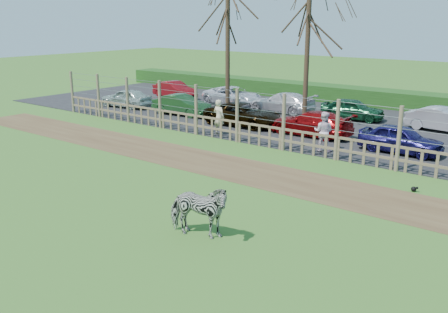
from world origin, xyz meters
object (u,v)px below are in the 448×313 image
Objects in this scene: car_4 at (401,139)px; car_7 at (175,90)px; car_2 at (244,114)px; car_11 at (443,120)px; visitor_a at (219,117)px; car_0 at (126,98)px; car_3 at (311,123)px; visitor_b at (323,132)px; car_10 at (352,109)px; car_8 at (233,96)px; crow at (414,189)px; car_1 at (182,105)px; zebra at (198,210)px; car_9 at (282,102)px; tree_left at (228,18)px; tree_mid at (308,33)px.

car_7 is (-17.90, 5.03, 0.00)m from car_4.
car_2 is 10.17m from car_11.
car_2 is 1.23× the size of car_4.
visitor_a reaches higher than car_0.
car_3 is at bearing 83.46° from car_4.
visitor_b reaches higher than car_10.
crow is at bearing -117.31° from car_8.
car_1 and car_10 have the same top height.
zebra is 0.41× the size of car_8.
tree_left is at bearing -31.19° from car_9.
tree_left reaches higher than car_9.
car_0 is 0.82× the size of car_2.
car_1 is at bearing -125.46° from car_7.
tree_mid is at bearing -92.86° from car_7.
car_4 is 1.00× the size of car_10.
visitor_a is 0.42× the size of car_9.
car_3 is (13.24, 0.17, 0.00)m from car_0.
tree_left is 12.61m from car_11.
zebra is 0.49× the size of car_1.
visitor_a is at bearing 18.66° from zebra.
car_0 is (-9.51, 2.41, -0.26)m from visitor_a.
car_4 and car_8 have the same top height.
car_0 is at bearing -168.27° from tree_left.
car_4 is at bearing -24.88° from tree_mid.
visitor_a reaches higher than zebra.
visitor_b is (5.57, 0.20, 0.00)m from visitor_a.
tree_left is 1.82× the size of car_8.
crow is 0.07× the size of car_1.
car_9 reaches higher than crow.
car_7 is (-4.70, 4.38, 0.00)m from car_1.
car_9 is at bearing 99.08° from car_11.
car_4 is 13.92m from car_8.
zebra is 0.50× the size of car_0.
visitor_a reaches higher than car_7.
car_7 is at bearing 41.34° from car_1.
car_7 is at bearing -91.83° from car_9.
car_7 is (-13.33, 4.44, 0.00)m from car_3.
visitor_a is 0.47× the size of car_11.
car_0 is 9.25m from car_2.
car_8 is at bearing 39.59° from car_2.
tree_left is 1.90× the size of car_9.
car_0 and car_7 have the same top height.
visitor_b is at bearing -24.68° from tree_left.
zebra is at bearing -141.72° from car_1.
zebra is 0.43× the size of car_3.
zebra reaches higher than car_8.
car_0 is at bearing -21.42° from visitor_b.
visitor_b is at bearing -176.40° from visitor_a.
tree_mid is at bearing -77.87° from car_1.
zebra is 17.22m from car_11.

